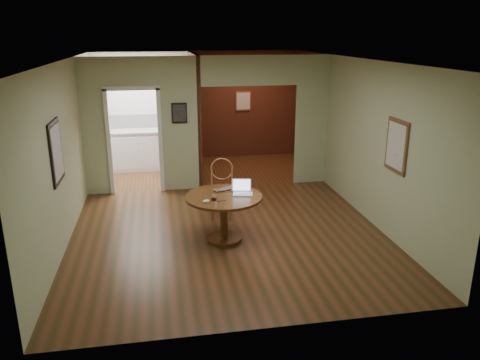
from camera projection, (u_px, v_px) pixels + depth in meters
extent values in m
plane|color=#3F2B12|center=(229.00, 236.00, 7.51)|extent=(5.00, 5.00, 0.00)
plane|color=white|center=(228.00, 63.00, 6.70)|extent=(5.00, 5.00, 0.00)
plane|color=#B1BA90|center=(266.00, 215.00, 4.76)|extent=(5.00, 0.00, 5.00)
plane|color=#B1BA90|center=(56.00, 162.00, 6.69)|extent=(0.00, 5.00, 5.00)
plane|color=#B1BA90|center=(382.00, 148.00, 7.52)|extent=(0.00, 5.00, 5.00)
cube|color=#B1BA90|center=(94.00, 128.00, 9.07)|extent=(0.50, 2.70, 0.04)
cube|color=#B1BA90|center=(180.00, 125.00, 9.35)|extent=(0.80, 2.70, 0.04)
cube|color=#B1BA90|center=(311.00, 121.00, 9.81)|extent=(0.70, 2.70, 0.04)
plane|color=silver|center=(143.00, 111.00, 11.10)|extent=(2.70, 0.00, 2.70)
plane|color=#3F1D12|center=(243.00, 105.00, 11.99)|extent=(2.70, 0.00, 2.70)
cube|color=#3F1D12|center=(195.00, 114.00, 10.59)|extent=(0.08, 2.50, 2.70)
cube|color=black|center=(56.00, 152.00, 6.64)|extent=(0.03, 0.70, 0.90)
cube|color=brown|center=(397.00, 146.00, 7.00)|extent=(0.03, 0.60, 0.80)
cube|color=black|center=(179.00, 113.00, 9.26)|extent=(0.30, 0.03, 0.40)
cube|color=white|center=(243.00, 101.00, 11.94)|extent=(0.40, 0.03, 0.50)
cube|color=white|center=(144.00, 121.00, 11.16)|extent=(2.00, 0.02, 0.32)
cylinder|color=brown|center=(224.00, 238.00, 7.36)|extent=(0.55, 0.55, 0.05)
cylinder|color=brown|center=(224.00, 218.00, 7.26)|extent=(0.12, 0.12, 0.64)
cylinder|color=brown|center=(224.00, 197.00, 7.15)|extent=(1.18, 1.18, 0.04)
cylinder|color=#985836|center=(221.00, 192.00, 8.14)|extent=(0.52, 0.52, 0.03)
cylinder|color=#985836|center=(212.00, 208.00, 8.07)|extent=(0.03, 0.03, 0.47)
cylinder|color=#985836|center=(230.00, 208.00, 8.06)|extent=(0.03, 0.03, 0.47)
cylinder|color=#985836|center=(213.00, 201.00, 8.37)|extent=(0.03, 0.03, 0.47)
cylinder|color=#985836|center=(231.00, 201.00, 8.36)|extent=(0.03, 0.03, 0.47)
cylinder|color=#985836|center=(212.00, 178.00, 8.24)|extent=(0.03, 0.03, 0.38)
cylinder|color=#985836|center=(232.00, 178.00, 8.23)|extent=(0.03, 0.03, 0.38)
torus|color=#985836|center=(222.00, 169.00, 8.19)|extent=(0.40, 0.11, 0.40)
cube|color=white|center=(243.00, 194.00, 7.20)|extent=(0.34, 0.27, 0.01)
cube|color=silver|center=(243.00, 194.00, 7.17)|extent=(0.27, 0.16, 0.00)
cube|color=white|center=(241.00, 185.00, 7.29)|extent=(0.31, 0.12, 0.20)
cube|color=#96A6BF|center=(242.00, 185.00, 7.28)|extent=(0.27, 0.09, 0.17)
imported|color=#BCBDC2|center=(226.00, 190.00, 7.36)|extent=(0.42, 0.35, 0.03)
ellipsoid|color=white|center=(206.00, 201.00, 6.85)|extent=(0.12, 0.09, 0.05)
cylinder|color=#0D105D|center=(221.00, 201.00, 6.91)|extent=(0.14, 0.05, 0.01)
cube|color=white|center=(146.00, 150.00, 11.09)|extent=(2.00, 0.55, 0.90)
cube|color=silver|center=(144.00, 131.00, 10.95)|extent=(2.06, 0.60, 0.04)
sphere|color=#B20C0C|center=(139.00, 152.00, 10.78)|extent=(0.03, 0.03, 0.03)
sphere|color=#B20C0C|center=(182.00, 150.00, 10.95)|extent=(0.03, 0.03, 0.03)
ellipsoid|color=beige|center=(176.00, 123.00, 11.02)|extent=(0.33, 0.31, 0.28)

